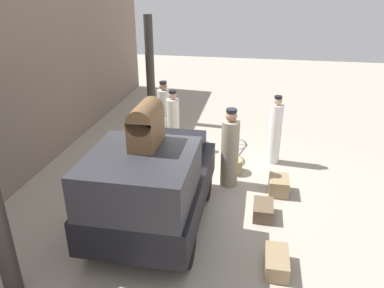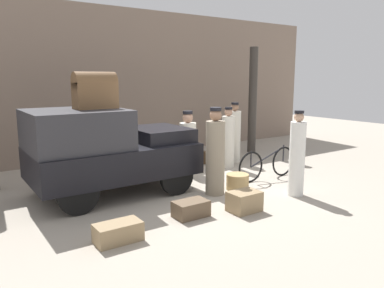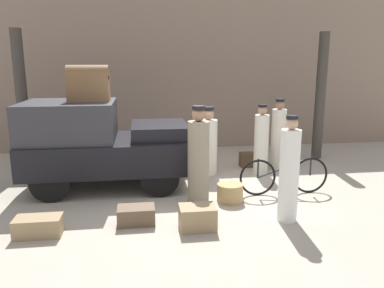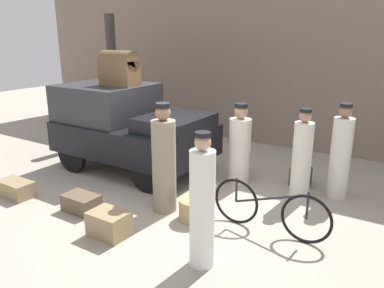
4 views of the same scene
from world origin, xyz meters
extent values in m
plane|color=#A89E8E|center=(0.00, 0.00, 0.00)|extent=(30.00, 30.00, 0.00)
cube|color=gray|center=(0.00, 4.08, 2.25)|extent=(16.00, 0.15, 4.50)
cylinder|color=#38332D|center=(3.99, 2.25, 1.70)|extent=(0.27, 0.27, 3.39)
cylinder|color=black|center=(-0.50, 1.45, 0.38)|extent=(0.76, 0.12, 0.76)
cylinder|color=black|center=(-0.50, -0.26, 0.38)|extent=(0.76, 0.12, 0.76)
cylinder|color=black|center=(-2.58, 1.45, 0.38)|extent=(0.76, 0.12, 0.76)
cylinder|color=black|center=(-2.58, -0.26, 0.38)|extent=(0.76, 0.12, 0.76)
cube|color=black|center=(-1.54, 0.60, 0.72)|extent=(3.35, 1.87, 0.64)
cube|color=#2D2D33|center=(-2.29, 0.60, 1.43)|extent=(1.84, 1.72, 0.78)
cube|color=black|center=(-0.45, 0.60, 1.19)|extent=(1.17, 1.46, 0.29)
torus|color=black|center=(2.52, -0.45, 0.37)|extent=(0.74, 0.04, 0.74)
torus|color=black|center=(1.43, -0.45, 0.37)|extent=(0.74, 0.04, 0.74)
cylinder|color=#232328|center=(1.98, -0.45, 0.55)|extent=(1.11, 0.04, 0.40)
cylinder|color=#232328|center=(1.43, -0.45, 0.56)|extent=(0.04, 0.04, 0.38)
cylinder|color=#232328|center=(2.52, -0.45, 0.58)|extent=(0.04, 0.04, 0.42)
cylinder|color=tan|center=(0.81, -0.69, 0.17)|extent=(0.50, 0.50, 0.34)
cylinder|color=white|center=(1.55, -1.69, 0.78)|extent=(0.32, 0.32, 1.55)
sphere|color=tan|center=(1.55, -1.69, 1.65)|extent=(0.20, 0.20, 0.20)
cylinder|color=black|center=(1.55, -1.69, 1.75)|extent=(0.19, 0.19, 0.06)
cylinder|color=silver|center=(0.72, 1.15, 0.65)|extent=(0.43, 0.43, 1.30)
sphere|color=tan|center=(0.72, 1.15, 1.44)|extent=(0.26, 0.26, 0.26)
cylinder|color=black|center=(0.72, 1.15, 1.57)|extent=(0.25, 0.25, 0.07)
cylinder|color=gray|center=(0.20, -0.66, 0.78)|extent=(0.40, 0.40, 1.56)
sphere|color=#936B51|center=(0.20, -0.66, 1.68)|extent=(0.25, 0.25, 0.25)
cylinder|color=black|center=(0.20, -0.66, 1.81)|extent=(0.24, 0.24, 0.07)
cylinder|color=silver|center=(1.98, 1.05, 0.70)|extent=(0.34, 0.34, 1.41)
sphere|color=tan|center=(1.98, 1.05, 1.51)|extent=(0.21, 0.21, 0.21)
cylinder|color=black|center=(1.98, 1.05, 1.62)|extent=(0.20, 0.20, 0.06)
cylinder|color=silver|center=(2.55, 1.46, 0.74)|extent=(0.36, 0.36, 1.48)
sphere|color=#936B51|center=(2.55, 1.46, 1.59)|extent=(0.22, 0.22, 0.22)
cylinder|color=black|center=(2.55, 1.46, 1.71)|extent=(0.21, 0.21, 0.06)
cube|color=brown|center=(-0.96, -1.46, 0.14)|extent=(0.61, 0.39, 0.29)
cube|color=#937A56|center=(-2.45, -1.70, 0.15)|extent=(0.70, 0.38, 0.29)
cube|color=#937A56|center=(0.01, -1.79, 0.19)|extent=(0.57, 0.42, 0.37)
cube|color=#4C3823|center=(1.83, 1.64, 0.18)|extent=(0.37, 0.30, 0.36)
cube|color=brown|center=(-1.87, 0.60, 2.08)|extent=(0.83, 0.43, 0.52)
cylinder|color=brown|center=(-1.87, 0.60, 2.34)|extent=(0.83, 0.43, 0.43)
camera|label=1|loc=(-7.42, -1.19, 4.43)|focal=35.00mm
camera|label=2|loc=(-4.52, -6.71, 2.45)|focal=35.00mm
camera|label=3|loc=(-0.85, -7.30, 2.60)|focal=35.00mm
camera|label=4|loc=(3.71, -5.34, 2.89)|focal=35.00mm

